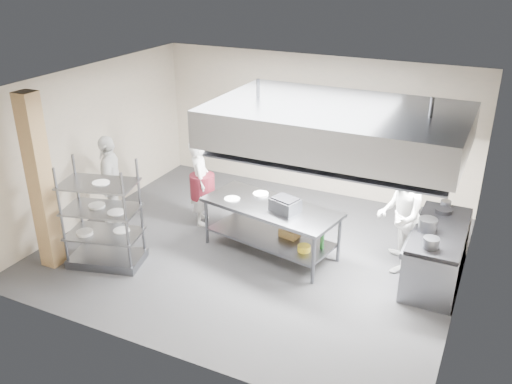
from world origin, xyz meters
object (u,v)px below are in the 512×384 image
at_px(island, 271,229).
at_px(cooking_range, 437,254).
at_px(pass_rack, 102,215).
at_px(chef_line, 399,216).
at_px(chef_plating, 111,182).
at_px(stockpot, 428,225).
at_px(chef_head, 201,182).
at_px(griddle, 285,205).

relative_size(island, cooking_range, 1.21).
distance_m(island, pass_rack, 2.88).
bearing_deg(cooking_range, chef_line, 177.02).
bearing_deg(chef_plating, pass_rack, 3.75).
bearing_deg(chef_plating, stockpot, 66.92).
bearing_deg(chef_line, pass_rack, -76.77).
distance_m(chef_head, chef_plating, 1.69).
xyz_separation_m(cooking_range, chef_plating, (-5.92, -0.83, 0.50)).
xyz_separation_m(island, cooking_range, (2.77, 0.43, -0.04)).
bearing_deg(stockpot, cooking_range, 42.09).
bearing_deg(island, chef_plating, -161.87).
height_order(chef_head, griddle, chef_head).
bearing_deg(chef_plating, cooking_range, 68.34).
xyz_separation_m(pass_rack, cooking_range, (5.16, 1.98, -0.50)).
height_order(chef_head, chef_line, chef_line).
bearing_deg(chef_head, stockpot, -122.84).
bearing_deg(pass_rack, stockpot, 4.89).
distance_m(chef_head, stockpot, 4.29).
relative_size(chef_head, chef_line, 0.89).
distance_m(cooking_range, stockpot, 0.63).
height_order(cooking_range, chef_line, chef_line).
relative_size(chef_line, griddle, 4.24).
xyz_separation_m(chef_line, stockpot, (0.48, -0.21, 0.04)).
relative_size(pass_rack, chef_plating, 0.99).
xyz_separation_m(chef_head, chef_plating, (-1.44, -0.88, 0.07)).
relative_size(chef_plating, stockpot, 6.36).
bearing_deg(stockpot, griddle, -171.21).
bearing_deg(chef_line, stockpot, 55.91).
height_order(island, cooking_range, island).
bearing_deg(pass_rack, griddle, 13.34).
relative_size(pass_rack, chef_line, 0.96).
bearing_deg(pass_rack, chef_head, 56.21).
relative_size(cooking_range, chef_line, 1.05).
bearing_deg(cooking_range, pass_rack, -158.98).
bearing_deg(island, chef_head, 175.27).
relative_size(island, stockpot, 8.30).
relative_size(island, chef_line, 1.26).
bearing_deg(pass_rack, chef_plating, 108.28).
bearing_deg(island, stockpot, 16.61).
relative_size(cooking_range, stockpot, 6.87).
xyz_separation_m(chef_head, chef_line, (3.80, -0.01, 0.10)).
xyz_separation_m(island, griddle, (0.30, -0.09, 0.57)).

